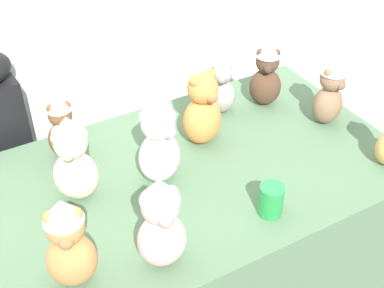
# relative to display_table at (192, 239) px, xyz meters

# --- Properties ---
(display_table) EXTENTS (1.51, 0.89, 0.72)m
(display_table) POSITION_rel_display_table_xyz_m (0.00, 0.00, 0.00)
(display_table) COLOR #4C6B4C
(display_table) RESTS_ON ground_plane
(instrument_case) EXTENTS (0.29, 0.14, 1.07)m
(instrument_case) POSITION_rel_display_table_xyz_m (-0.57, 0.57, 0.18)
(instrument_case) COLOR black
(instrument_case) RESTS_ON ground_plane
(teddy_bear_chestnut) EXTENTS (0.13, 0.11, 0.25)m
(teddy_bear_chestnut) POSITION_rel_display_table_xyz_m (-0.35, 0.31, 0.48)
(teddy_bear_chestnut) COLOR brown
(teddy_bear_chestnut) RESTS_ON display_table
(teddy_bear_snow) EXTENTS (0.19, 0.17, 0.33)m
(teddy_bear_snow) POSITION_rel_display_table_xyz_m (-0.11, 0.02, 0.52)
(teddy_bear_snow) COLOR white
(teddy_bear_snow) RESTS_ON display_table
(teddy_bear_caramel) EXTENTS (0.17, 0.15, 0.31)m
(teddy_bear_caramel) POSITION_rel_display_table_xyz_m (-0.52, -0.25, 0.51)
(teddy_bear_caramel) COLOR #B27A42
(teddy_bear_caramel) RESTS_ON display_table
(teddy_bear_cream) EXTENTS (0.19, 0.18, 0.32)m
(teddy_bear_cream) POSITION_rel_display_table_xyz_m (-0.39, 0.07, 0.51)
(teddy_bear_cream) COLOR beige
(teddy_bear_cream) RESTS_ON display_table
(teddy_bear_blush) EXTENTS (0.16, 0.14, 0.32)m
(teddy_bear_blush) POSITION_rel_display_table_xyz_m (-0.27, -0.31, 0.51)
(teddy_bear_blush) COLOR beige
(teddy_bear_blush) RESTS_ON display_table
(teddy_bear_ginger) EXTENTS (0.17, 0.15, 0.30)m
(teddy_bear_ginger) POSITION_rel_display_table_xyz_m (0.12, 0.13, 0.50)
(teddy_bear_ginger) COLOR #D17F3D
(teddy_bear_ginger) RESTS_ON display_table
(teddy_bear_cocoa) EXTENTS (0.17, 0.16, 0.29)m
(teddy_bear_cocoa) POSITION_rel_display_table_xyz_m (0.47, 0.23, 0.50)
(teddy_bear_cocoa) COLOR #4C3323
(teddy_bear_cocoa) RESTS_ON display_table
(teddy_bear_ash) EXTENTS (0.15, 0.15, 0.23)m
(teddy_bear_ash) POSITION_rel_display_table_xyz_m (0.29, 0.27, 0.46)
(teddy_bear_ash) COLOR gray
(teddy_bear_ash) RESTS_ON display_table
(teddy_bear_mocha) EXTENTS (0.15, 0.13, 0.28)m
(teddy_bear_mocha) POSITION_rel_display_table_xyz_m (0.61, 0.00, 0.50)
(teddy_bear_mocha) COLOR #7F6047
(teddy_bear_mocha) RESTS_ON display_table
(party_cup_green) EXTENTS (0.08, 0.08, 0.11)m
(party_cup_green) POSITION_rel_display_table_xyz_m (0.12, -0.30, 0.41)
(party_cup_green) COLOR #238C3D
(party_cup_green) RESTS_ON display_table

